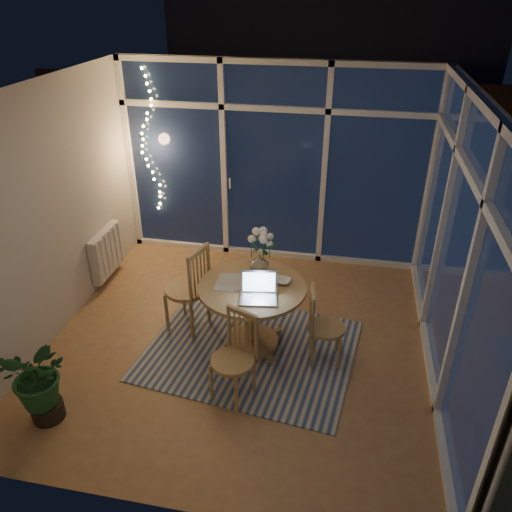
% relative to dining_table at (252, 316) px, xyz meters
% --- Properties ---
extents(floor, '(4.00, 4.00, 0.00)m').
position_rel_dining_table_xyz_m(floor, '(-0.12, 0.03, -0.37)').
color(floor, '#9B6343').
rests_on(floor, ground).
extents(ceiling, '(4.00, 4.00, 0.00)m').
position_rel_dining_table_xyz_m(ceiling, '(-0.12, 0.03, 2.23)').
color(ceiling, white).
rests_on(ceiling, wall_back).
extents(wall_back, '(4.00, 0.04, 2.60)m').
position_rel_dining_table_xyz_m(wall_back, '(-0.12, 2.03, 0.93)').
color(wall_back, beige).
rests_on(wall_back, floor).
extents(wall_front, '(4.00, 0.04, 2.60)m').
position_rel_dining_table_xyz_m(wall_front, '(-0.12, -1.97, 0.93)').
color(wall_front, beige).
rests_on(wall_front, floor).
extents(wall_left, '(0.04, 4.00, 2.60)m').
position_rel_dining_table_xyz_m(wall_left, '(-2.12, 0.03, 0.93)').
color(wall_left, beige).
rests_on(wall_left, floor).
extents(wall_right, '(0.04, 4.00, 2.60)m').
position_rel_dining_table_xyz_m(wall_right, '(1.88, 0.03, 0.93)').
color(wall_right, beige).
rests_on(wall_right, floor).
extents(window_wall_back, '(4.00, 0.10, 2.60)m').
position_rel_dining_table_xyz_m(window_wall_back, '(-0.12, 1.99, 0.93)').
color(window_wall_back, white).
rests_on(window_wall_back, floor).
extents(window_wall_right, '(0.10, 4.00, 2.60)m').
position_rel_dining_table_xyz_m(window_wall_right, '(1.84, 0.03, 0.93)').
color(window_wall_right, white).
rests_on(window_wall_right, floor).
extents(radiator, '(0.10, 0.70, 0.58)m').
position_rel_dining_table_xyz_m(radiator, '(-2.06, 0.93, 0.03)').
color(radiator, silver).
rests_on(radiator, wall_left).
extents(fairy_lights, '(0.24, 0.10, 1.85)m').
position_rel_dining_table_xyz_m(fairy_lights, '(-1.77, 1.91, 1.16)').
color(fairy_lights, '#F1C760').
rests_on(fairy_lights, window_wall_back).
extents(garden_patio, '(12.00, 6.00, 0.10)m').
position_rel_dining_table_xyz_m(garden_patio, '(0.38, 5.03, -0.43)').
color(garden_patio, black).
rests_on(garden_patio, ground).
extents(garden_fence, '(11.00, 0.08, 1.80)m').
position_rel_dining_table_xyz_m(garden_fence, '(-0.12, 5.53, 0.53)').
color(garden_fence, '#392414').
rests_on(garden_fence, ground).
extents(neighbour_roof, '(7.00, 3.00, 2.20)m').
position_rel_dining_table_xyz_m(neighbour_roof, '(0.18, 8.53, 1.83)').
color(neighbour_roof, '#2F3139').
rests_on(neighbour_roof, ground).
extents(garden_shrubs, '(0.90, 0.90, 0.90)m').
position_rel_dining_table_xyz_m(garden_shrubs, '(-0.92, 3.43, 0.08)').
color(garden_shrubs, black).
rests_on(garden_shrubs, ground).
extents(rug, '(2.30, 1.93, 0.01)m').
position_rel_dining_table_xyz_m(rug, '(0.00, -0.10, -0.36)').
color(rug, beige).
rests_on(rug, floor).
extents(dining_table, '(1.21, 1.21, 0.74)m').
position_rel_dining_table_xyz_m(dining_table, '(0.00, 0.00, 0.00)').
color(dining_table, olive).
rests_on(dining_table, floor).
extents(chair_left, '(0.60, 0.60, 1.04)m').
position_rel_dining_table_xyz_m(chair_left, '(-0.76, 0.17, 0.15)').
color(chair_left, olive).
rests_on(chair_left, floor).
extents(chair_right, '(0.44, 0.44, 0.84)m').
position_rel_dining_table_xyz_m(chair_right, '(0.77, -0.10, 0.05)').
color(chair_right, olive).
rests_on(chair_right, floor).
extents(chair_front, '(0.54, 0.54, 0.89)m').
position_rel_dining_table_xyz_m(chair_front, '(-0.02, -0.77, 0.08)').
color(chair_front, olive).
rests_on(chair_front, floor).
extents(laptop, '(0.40, 0.35, 0.26)m').
position_rel_dining_table_xyz_m(laptop, '(0.11, -0.23, 0.50)').
color(laptop, silver).
rests_on(laptop, dining_table).
extents(flower_vase, '(0.23, 0.23, 0.21)m').
position_rel_dining_table_xyz_m(flower_vase, '(0.02, 0.28, 0.47)').
color(flower_vase, white).
rests_on(flower_vase, dining_table).
extents(bowl, '(0.17, 0.17, 0.04)m').
position_rel_dining_table_xyz_m(bowl, '(0.29, 0.12, 0.39)').
color(bowl, white).
rests_on(bowl, dining_table).
extents(newspapers, '(0.48, 0.41, 0.01)m').
position_rel_dining_table_xyz_m(newspapers, '(-0.13, 0.01, 0.38)').
color(newspapers, beige).
rests_on(newspapers, dining_table).
extents(phone, '(0.13, 0.08, 0.01)m').
position_rel_dining_table_xyz_m(phone, '(0.11, -0.17, 0.37)').
color(phone, black).
rests_on(phone, dining_table).
extents(potted_plant, '(0.63, 0.58, 0.76)m').
position_rel_dining_table_xyz_m(potted_plant, '(-1.57, -1.33, 0.01)').
color(potted_plant, '#1B4D25').
rests_on(potted_plant, floor).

